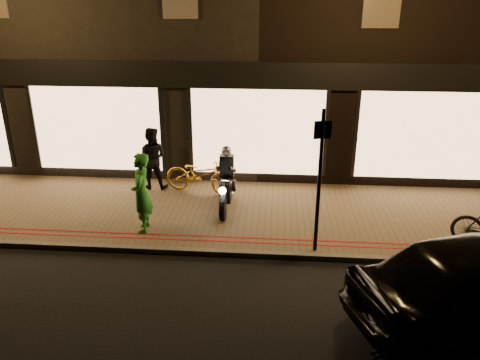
% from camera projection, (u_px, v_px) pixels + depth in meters
% --- Properties ---
extents(ground, '(90.00, 90.00, 0.00)m').
position_uv_depth(ground, '(248.00, 258.00, 9.75)').
color(ground, black).
rests_on(ground, ground).
extents(sidewalk, '(50.00, 4.00, 0.12)m').
position_uv_depth(sidewalk, '(253.00, 214.00, 11.58)').
color(sidewalk, brown).
rests_on(sidewalk, ground).
extents(kerb_stone, '(50.00, 0.14, 0.12)m').
position_uv_depth(kerb_stone, '(248.00, 254.00, 9.77)').
color(kerb_stone, '#59544C').
rests_on(kerb_stone, ground).
extents(red_kerb_lines, '(50.00, 0.26, 0.01)m').
position_uv_depth(red_kerb_lines, '(249.00, 240.00, 10.21)').
color(red_kerb_lines, maroon).
rests_on(red_kerb_lines, sidewalk).
extents(building_row, '(48.00, 10.11, 8.50)m').
position_uv_depth(building_row, '(265.00, 22.00, 16.54)').
color(building_row, black).
rests_on(building_row, ground).
extents(motorcycle, '(0.60, 1.94, 1.59)m').
position_uv_depth(motorcycle, '(226.00, 185.00, 11.57)').
color(motorcycle, black).
rests_on(motorcycle, sidewalk).
extents(sign_post, '(0.34, 0.13, 3.00)m').
position_uv_depth(sign_post, '(320.00, 175.00, 9.22)').
color(sign_post, black).
rests_on(sign_post, sidewalk).
extents(bicycle_gold, '(2.07, 1.10, 1.03)m').
position_uv_depth(bicycle_gold, '(200.00, 175.00, 12.51)').
color(bicycle_gold, gold).
rests_on(bicycle_gold, sidewalk).
extents(person_green, '(0.52, 0.72, 1.83)m').
position_uv_depth(person_green, '(141.00, 193.00, 10.33)').
color(person_green, '#227C21').
rests_on(person_green, sidewalk).
extents(person_dark, '(0.84, 0.65, 1.72)m').
position_uv_depth(person_dark, '(152.00, 158.00, 12.74)').
color(person_dark, black).
rests_on(person_dark, sidewalk).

